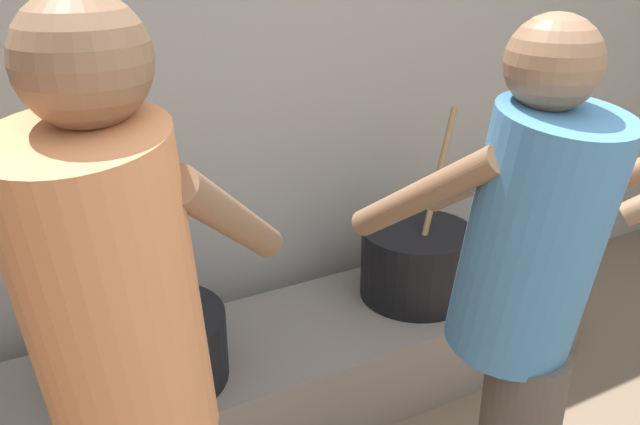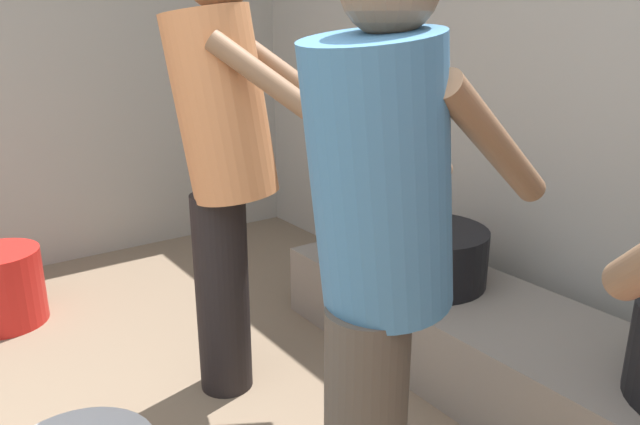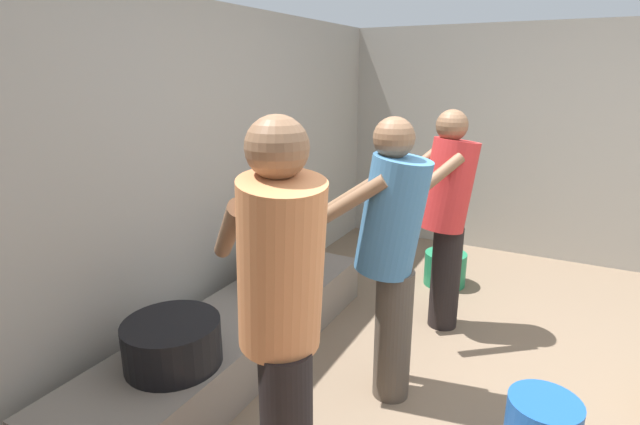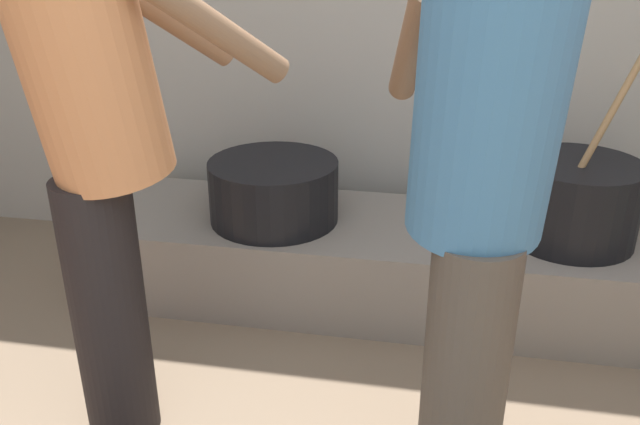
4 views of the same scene
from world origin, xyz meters
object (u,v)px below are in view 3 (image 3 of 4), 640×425
Objects in this scene: cook_in_orange_shirt at (282,310)px; cook_in_red_shirt at (447,209)px; bucket_green_plastic at (445,268)px; cooking_pot_main at (281,263)px; cooking_pot_secondary at (173,343)px; cook_in_blue_shirt at (391,247)px.

cook_in_orange_shirt is 1.07× the size of cook_in_red_shirt.
bucket_green_plastic is at bearing 10.43° from cook_in_red_shirt.
cooking_pot_main is 1.07m from cooking_pot_secondary.
cook_in_orange_shirt is (-0.92, 0.08, 0.05)m from cook_in_blue_shirt.
cook_in_blue_shirt reaches higher than cooking_pot_secondary.
cooking_pot_secondary is 1.41× the size of bucket_green_plastic.
cooking_pot_main is 0.49× the size of cook_in_red_shirt.
cooking_pot_main is 0.46× the size of cook_in_orange_shirt.
cooking_pot_secondary is at bearing 160.17° from bucket_green_plastic.
bucket_green_plastic is at bearing -0.61° from cook_in_orange_shirt.
cooking_pot_secondary is 1.20m from cook_in_blue_shirt.
cook_in_blue_shirt reaches higher than cooking_pot_main.
cook_in_blue_shirt is at bearing -51.97° from cooking_pot_secondary.
cooking_pot_main is 1.52m from bucket_green_plastic.
cooking_pot_main is 1.53× the size of cooking_pot_secondary.
cooking_pot_secondary is (-1.07, -0.03, -0.03)m from cooking_pot_main.
cook_in_blue_shirt is at bearing -112.88° from cooking_pot_main.
bucket_green_plastic is (2.28, -0.82, -0.30)m from cooking_pot_secondary.
cook_in_red_shirt reaches higher than cooking_pot_main.
cook_in_red_shirt is 4.40× the size of bucket_green_plastic.
cook_in_orange_shirt is 2.63m from bucket_green_plastic.
cooking_pot_main is at bearing 144.74° from bucket_green_plastic.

